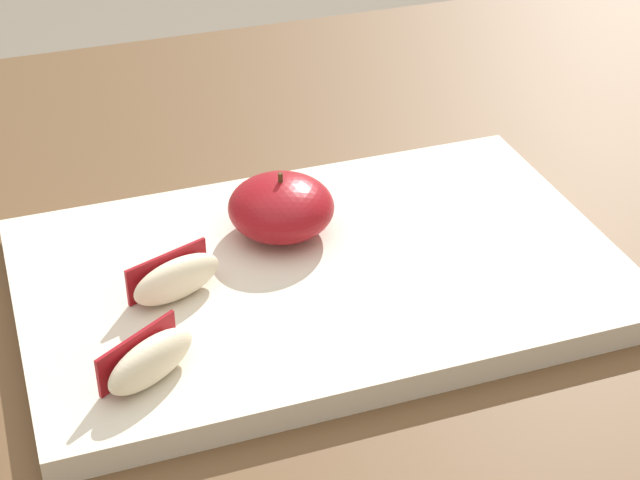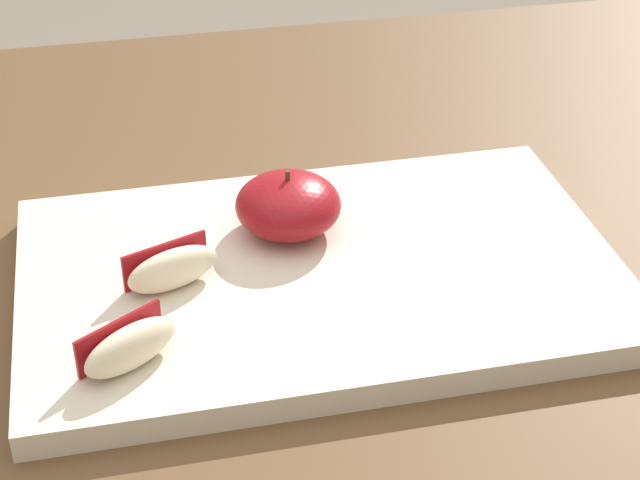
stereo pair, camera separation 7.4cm
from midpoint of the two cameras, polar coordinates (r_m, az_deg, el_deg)
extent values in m
cube|color=brown|center=(0.77, -2.03, -3.49)|extent=(1.31, 0.97, 0.03)
cube|color=brown|center=(1.50, 17.87, -2.65)|extent=(0.06, 0.06, 0.74)
cube|color=beige|center=(0.75, 2.80, -1.99)|extent=(0.43, 0.27, 0.02)
ellipsoid|color=maroon|center=(0.77, 0.97, 1.85)|extent=(0.08, 0.08, 0.04)
cylinder|color=#4C3319|center=(0.76, 0.99, 3.38)|extent=(0.00, 0.00, 0.01)
ellipsoid|color=beige|center=(0.72, -5.15, -1.70)|extent=(0.07, 0.04, 0.03)
cube|color=maroon|center=(0.73, -5.62, -1.24)|extent=(0.06, 0.03, 0.03)
ellipsoid|color=beige|center=(0.65, -7.13, -5.96)|extent=(0.07, 0.05, 0.03)
cube|color=maroon|center=(0.66, -7.79, -5.48)|extent=(0.06, 0.04, 0.03)
camera|label=1|loc=(0.04, -87.14, 1.88)|focal=58.54mm
camera|label=2|loc=(0.04, 92.86, -1.88)|focal=58.54mm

